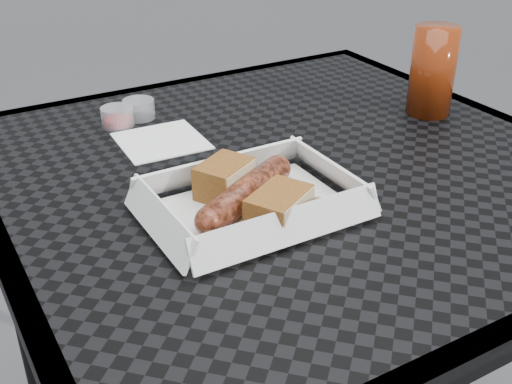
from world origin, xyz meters
The scene contains 10 objects.
patio_table centered at (0.00, 0.00, 0.67)m, with size 0.80×0.80×0.74m.
food_tray centered at (-0.11, -0.09, 0.75)m, with size 0.22×0.15×0.00m, color white.
bratwurst centered at (-0.12, -0.08, 0.77)m, with size 0.17×0.11×0.03m.
bread_near centered at (-0.12, -0.04, 0.77)m, with size 0.07×0.05×0.04m, color brown.
bread_far centered at (-0.10, -0.13, 0.77)m, with size 0.08×0.05×0.04m, color brown.
veg_garnish centered at (-0.05, -0.12, 0.75)m, with size 0.03×0.03×0.00m.
napkin centered at (-0.13, 0.15, 0.75)m, with size 0.12×0.12×0.00m, color white.
condiment_cup_sauce centered at (-0.16, 0.24, 0.76)m, with size 0.05×0.05×0.03m, color maroon.
condiment_cup_empty centered at (-0.12, 0.26, 0.76)m, with size 0.05×0.05×0.03m, color silver.
drink_glass centered at (0.29, 0.04, 0.82)m, with size 0.07×0.07×0.14m, color #641F08.
Camera 1 is at (-0.44, -0.66, 1.13)m, focal length 45.00 mm.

